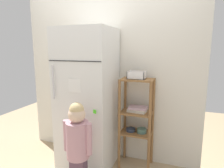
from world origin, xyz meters
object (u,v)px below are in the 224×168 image
Objects in this scene: refrigerator at (88,99)px; pantry_shelf_unit at (137,116)px; fruit_bin at (137,76)px; child_standing at (78,140)px.

pantry_shelf_unit is at bearing 14.60° from refrigerator.
refrigerator is 0.68m from pantry_shelf_unit.
fruit_bin is (0.61, 0.16, 0.32)m from refrigerator.
child_standing is 0.86× the size of pantry_shelf_unit.
child_standing is at bearing -123.67° from pantry_shelf_unit.
refrigerator reaches higher than child_standing.
child_standing is 1.04m from fruit_bin.
refrigerator is 1.77× the size of child_standing.
fruit_bin is at bearing 15.00° from refrigerator.
pantry_shelf_unit is at bearing 56.33° from child_standing.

